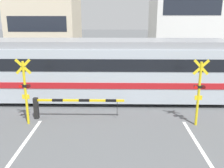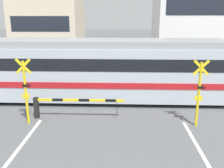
{
  "view_description": "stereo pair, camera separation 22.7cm",
  "coord_description": "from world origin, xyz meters",
  "px_view_note": "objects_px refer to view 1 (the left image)",
  "views": [
    {
      "loc": [
        0.2,
        -2.27,
        4.79
      ],
      "look_at": [
        0.0,
        9.11,
        1.6
      ],
      "focal_mm": 40.0,
      "sensor_mm": 36.0,
      "label": 1
    },
    {
      "loc": [
        0.43,
        -2.26,
        4.79
      ],
      "look_at": [
        0.0,
        9.11,
        1.6
      ],
      "focal_mm": 40.0,
      "sensor_mm": 36.0,
      "label": 2
    }
  ],
  "objects_px": {
    "commuter_train": "(47,68)",
    "crossing_signal_right": "(199,90)",
    "crossing_signal_left": "(25,89)",
    "crossing_barrier_far": "(148,75)",
    "pedestrian": "(93,65)",
    "crossing_barrier_near": "(61,104)"
  },
  "relations": [
    {
      "from": "commuter_train",
      "to": "pedestrian",
      "type": "bearing_deg",
      "value": 67.22
    },
    {
      "from": "crossing_barrier_far",
      "to": "crossing_signal_left",
      "type": "distance_m",
      "value": 9.04
    },
    {
      "from": "crossing_barrier_near",
      "to": "crossing_signal_left",
      "type": "distance_m",
      "value": 1.76
    },
    {
      "from": "commuter_train",
      "to": "pedestrian",
      "type": "relative_size",
      "value": 11.38
    },
    {
      "from": "crossing_barrier_far",
      "to": "pedestrian",
      "type": "xyz_separation_m",
      "value": [
        -3.96,
        2.01,
        0.3
      ]
    },
    {
      "from": "crossing_barrier_far",
      "to": "commuter_train",
      "type": "bearing_deg",
      "value": -153.02
    },
    {
      "from": "crossing_signal_left",
      "to": "crossing_signal_right",
      "type": "height_order",
      "value": "same"
    },
    {
      "from": "commuter_train",
      "to": "crossing_barrier_near",
      "type": "xyz_separation_m",
      "value": [
        1.34,
        -2.84,
        -1.1
      ]
    },
    {
      "from": "crossing_barrier_near",
      "to": "crossing_barrier_far",
      "type": "bearing_deg",
      "value": 51.24
    },
    {
      "from": "commuter_train",
      "to": "crossing_barrier_near",
      "type": "distance_m",
      "value": 3.33
    },
    {
      "from": "crossing_signal_right",
      "to": "pedestrian",
      "type": "bearing_deg",
      "value": 121.98
    },
    {
      "from": "crossing_signal_left",
      "to": "crossing_barrier_far",
      "type": "bearing_deg",
      "value": 46.74
    },
    {
      "from": "crossing_signal_right",
      "to": "pedestrian",
      "type": "height_order",
      "value": "crossing_signal_right"
    },
    {
      "from": "commuter_train",
      "to": "pedestrian",
      "type": "distance_m",
      "value": 5.62
    },
    {
      "from": "commuter_train",
      "to": "crossing_signal_right",
      "type": "relative_size",
      "value": 6.8
    },
    {
      "from": "crossing_barrier_near",
      "to": "pedestrian",
      "type": "xyz_separation_m",
      "value": [
        0.82,
        7.97,
        0.3
      ]
    },
    {
      "from": "commuter_train",
      "to": "crossing_barrier_far",
      "type": "height_order",
      "value": "commuter_train"
    },
    {
      "from": "commuter_train",
      "to": "crossing_signal_right",
      "type": "height_order",
      "value": "commuter_train"
    },
    {
      "from": "crossing_barrier_far",
      "to": "pedestrian",
      "type": "distance_m",
      "value": 4.45
    },
    {
      "from": "commuter_train",
      "to": "crossing_signal_left",
      "type": "distance_m",
      "value": 3.44
    },
    {
      "from": "commuter_train",
      "to": "crossing_signal_left",
      "type": "bearing_deg",
      "value": -90.85
    },
    {
      "from": "crossing_barrier_near",
      "to": "crossing_signal_right",
      "type": "height_order",
      "value": "crossing_signal_right"
    }
  ]
}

